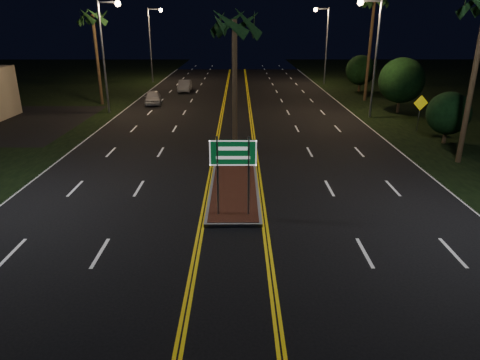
{
  "coord_description": "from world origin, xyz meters",
  "views": [
    {
      "loc": [
        0.22,
        -12.76,
        7.36
      ],
      "look_at": [
        0.26,
        2.0,
        1.9
      ],
      "focal_mm": 32.0,
      "sensor_mm": 36.0,
      "label": 1
    }
  ],
  "objects_px": {
    "streetlight_left_far": "(153,36)",
    "shrub_mid": "(401,80)",
    "streetlight_right_far": "(324,37)",
    "shrub_far": "(361,70)",
    "palm_right_far": "(374,2)",
    "warning_sign": "(420,108)",
    "streetlight_right_mid": "(372,45)",
    "car_near": "(153,96)",
    "median_island": "(234,179)",
    "palm_median": "(234,24)",
    "streetlight_left_mid": "(107,44)",
    "palm_left_far": "(93,17)",
    "highway_sign": "(233,160)",
    "shrub_near": "(449,113)",
    "car_far": "(185,85)"
  },
  "relations": [
    {
      "from": "median_island",
      "to": "streetlight_right_far",
      "type": "height_order",
      "value": "streetlight_right_far"
    },
    {
      "from": "streetlight_right_mid",
      "to": "palm_right_far",
      "type": "relative_size",
      "value": 0.87
    },
    {
      "from": "palm_right_far",
      "to": "warning_sign",
      "type": "height_order",
      "value": "palm_right_far"
    },
    {
      "from": "streetlight_right_far",
      "to": "shrub_near",
      "type": "bearing_deg",
      "value": -84.11
    },
    {
      "from": "shrub_near",
      "to": "warning_sign",
      "type": "bearing_deg",
      "value": 98.97
    },
    {
      "from": "streetlight_left_far",
      "to": "warning_sign",
      "type": "bearing_deg",
      "value": -48.65
    },
    {
      "from": "palm_median",
      "to": "palm_left_far",
      "type": "height_order",
      "value": "palm_left_far"
    },
    {
      "from": "shrub_mid",
      "to": "shrub_far",
      "type": "bearing_deg",
      "value": 90.95
    },
    {
      "from": "streetlight_left_mid",
      "to": "palm_median",
      "type": "relative_size",
      "value": 1.08
    },
    {
      "from": "highway_sign",
      "to": "shrub_near",
      "type": "bearing_deg",
      "value": 39.69
    },
    {
      "from": "shrub_near",
      "to": "palm_left_far",
      "type": "bearing_deg",
      "value": 151.97
    },
    {
      "from": "highway_sign",
      "to": "streetlight_left_mid",
      "type": "distance_m",
      "value": 23.93
    },
    {
      "from": "median_island",
      "to": "highway_sign",
      "type": "height_order",
      "value": "highway_sign"
    },
    {
      "from": "streetlight_right_far",
      "to": "shrub_far",
      "type": "height_order",
      "value": "streetlight_right_far"
    },
    {
      "from": "streetlight_left_far",
      "to": "car_near",
      "type": "bearing_deg",
      "value": -80.52
    },
    {
      "from": "median_island",
      "to": "warning_sign",
      "type": "xyz_separation_m",
      "value": [
        13.0,
        10.17,
        1.6
      ]
    },
    {
      "from": "palm_median",
      "to": "shrub_near",
      "type": "bearing_deg",
      "value": 14.53
    },
    {
      "from": "shrub_near",
      "to": "car_near",
      "type": "relative_size",
      "value": 0.75
    },
    {
      "from": "streetlight_left_mid",
      "to": "car_far",
      "type": "bearing_deg",
      "value": 68.62
    },
    {
      "from": "streetlight_left_mid",
      "to": "shrub_mid",
      "type": "bearing_deg",
      "value": 0.0
    },
    {
      "from": "palm_left_far",
      "to": "car_far",
      "type": "relative_size",
      "value": 2.05
    },
    {
      "from": "palm_median",
      "to": "shrub_near",
      "type": "distance_m",
      "value": 14.93
    },
    {
      "from": "shrub_far",
      "to": "shrub_mid",
      "type": "bearing_deg",
      "value": -89.05
    },
    {
      "from": "streetlight_left_mid",
      "to": "streetlight_left_far",
      "type": "distance_m",
      "value": 20.0
    },
    {
      "from": "streetlight_left_far",
      "to": "streetlight_right_mid",
      "type": "relative_size",
      "value": 1.0
    },
    {
      "from": "shrub_far",
      "to": "car_near",
      "type": "height_order",
      "value": "shrub_far"
    },
    {
      "from": "streetlight_right_mid",
      "to": "car_far",
      "type": "distance_m",
      "value": 22.25
    },
    {
      "from": "palm_median",
      "to": "palm_right_far",
      "type": "xyz_separation_m",
      "value": [
        12.8,
        19.5,
        1.87
      ]
    },
    {
      "from": "palm_median",
      "to": "shrub_mid",
      "type": "bearing_deg",
      "value": 43.96
    },
    {
      "from": "median_island",
      "to": "streetlight_right_far",
      "type": "distance_m",
      "value": 37.0
    },
    {
      "from": "streetlight_left_far",
      "to": "palm_right_far",
      "type": "height_order",
      "value": "palm_right_far"
    },
    {
      "from": "streetlight_left_mid",
      "to": "palm_right_far",
      "type": "relative_size",
      "value": 0.87
    },
    {
      "from": "palm_right_far",
      "to": "shrub_near",
      "type": "distance_m",
      "value": 17.56
    },
    {
      "from": "highway_sign",
      "to": "streetlight_right_mid",
      "type": "bearing_deg",
      "value": 61.07
    },
    {
      "from": "palm_right_far",
      "to": "warning_sign",
      "type": "distance_m",
      "value": 14.84
    },
    {
      "from": "streetlight_left_mid",
      "to": "shrub_far",
      "type": "xyz_separation_m",
      "value": [
        24.41,
        12.0,
        -3.32
      ]
    },
    {
      "from": "median_island",
      "to": "car_far",
      "type": "height_order",
      "value": "car_far"
    },
    {
      "from": "streetlight_right_mid",
      "to": "shrub_mid",
      "type": "distance_m",
      "value": 4.9
    },
    {
      "from": "streetlight_left_mid",
      "to": "shrub_near",
      "type": "xyz_separation_m",
      "value": [
        24.11,
        -10.0,
        -3.71
      ]
    },
    {
      "from": "streetlight_right_mid",
      "to": "streetlight_right_far",
      "type": "relative_size",
      "value": 1.0
    },
    {
      "from": "streetlight_left_mid",
      "to": "palm_left_far",
      "type": "height_order",
      "value": "streetlight_left_mid"
    },
    {
      "from": "highway_sign",
      "to": "car_far",
      "type": "height_order",
      "value": "highway_sign"
    },
    {
      "from": "shrub_far",
      "to": "warning_sign",
      "type": "height_order",
      "value": "shrub_far"
    },
    {
      "from": "streetlight_left_far",
      "to": "shrub_mid",
      "type": "bearing_deg",
      "value": -39.1
    },
    {
      "from": "streetlight_right_far",
      "to": "shrub_far",
      "type": "xyz_separation_m",
      "value": [
        3.19,
        -6.0,
        -3.32
      ]
    },
    {
      "from": "car_near",
      "to": "warning_sign",
      "type": "relative_size",
      "value": 1.7
    },
    {
      "from": "streetlight_right_mid",
      "to": "shrub_far",
      "type": "xyz_separation_m",
      "value": [
        3.19,
        14.0,
        -3.32
      ]
    },
    {
      "from": "car_near",
      "to": "streetlight_right_mid",
      "type": "bearing_deg",
      "value": -26.38
    },
    {
      "from": "palm_right_far",
      "to": "median_island",
      "type": "bearing_deg",
      "value": -119.1
    },
    {
      "from": "streetlight_left_mid",
      "to": "car_far",
      "type": "relative_size",
      "value": 2.1
    }
  ]
}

